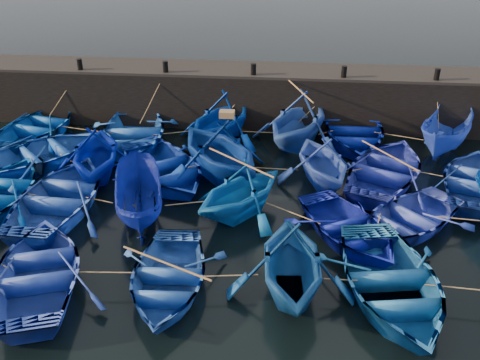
{
  "coord_description": "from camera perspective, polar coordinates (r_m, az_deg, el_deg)",
  "views": [
    {
      "loc": [
        1.59,
        -13.66,
        9.94
      ],
      "look_at": [
        0.0,
        3.2,
        0.7
      ],
      "focal_mm": 40.0,
      "sensor_mm": 36.0,
      "label": 1
    }
  ],
  "objects": [
    {
      "name": "ground",
      "position": [
        16.97,
        -1.03,
        -7.25
      ],
      "size": [
        120.0,
        120.0,
        0.0
      ],
      "primitive_type": "plane",
      "color": "black",
      "rests_on": "ground"
    },
    {
      "name": "wooden_crate",
      "position": [
        19.7,
        -1.39,
        7.05
      ],
      "size": [
        0.55,
        0.38,
        0.24
      ],
      "primitive_type": "cube",
      "color": "olive",
      "rests_on": "boat_9"
    },
    {
      "name": "loose_oars",
      "position": [
        18.72,
        4.68,
        2.29
      ],
      "size": [
        9.27,
        12.18,
        1.62
      ],
      "color": "#99724C",
      "rests_on": "ground"
    },
    {
      "name": "boat_17",
      "position": [
        17.43,
        11.51,
        -4.99
      ],
      "size": [
        4.93,
        5.4,
        0.92
      ],
      "primitive_type": "imported",
      "rotation": [
        0.0,
        0.0,
        0.52
      ],
      "color": "#0B168F",
      "rests_on": "ground"
    },
    {
      "name": "boat_22",
      "position": [
        15.22,
        -7.8,
        -10.23
      ],
      "size": [
        3.4,
        4.59,
        0.92
      ],
      "primitive_type": "imported",
      "rotation": [
        0.0,
        0.0,
        0.05
      ],
      "color": "#1E4998",
      "rests_on": "ground"
    },
    {
      "name": "boat_0",
      "position": [
        25.93,
        -20.66,
        5.45
      ],
      "size": [
        4.61,
        5.76,
        1.07
      ],
      "primitive_type": "imported",
      "rotation": [
        0.0,
        0.0,
        2.94
      ],
      "color": "#053D8F",
      "rests_on": "ground"
    },
    {
      "name": "boat_7",
      "position": [
        21.19,
        -15.09,
        2.93
      ],
      "size": [
        4.46,
        4.89,
        2.21
      ],
      "primitive_type": "imported",
      "rotation": [
        0.0,
        0.0,
        3.36
      ],
      "color": "#0016A2",
      "rests_on": "ground"
    },
    {
      "name": "boat_16",
      "position": [
        18.02,
        0.02,
        -1.06
      ],
      "size": [
        5.01,
        5.1,
        2.03
      ],
      "primitive_type": "imported",
      "rotation": [
        0.0,
        0.0,
        -0.68
      ],
      "color": "blue",
      "rests_on": "ground"
    },
    {
      "name": "boat_21",
      "position": [
        16.22,
        -20.62,
        -9.06
      ],
      "size": [
        4.99,
        5.9,
        1.04
      ],
      "primitive_type": "imported",
      "rotation": [
        0.0,
        0.0,
        3.46
      ],
      "color": "#223C9D",
      "rests_on": "ground"
    },
    {
      "name": "boat_10",
      "position": [
        20.26,
        8.84,
        2.13
      ],
      "size": [
        4.36,
        4.71,
        2.04
      ],
      "primitive_type": "imported",
      "rotation": [
        0.0,
        0.0,
        3.45
      ],
      "color": "blue",
      "rests_on": "ground"
    },
    {
      "name": "boat_1",
      "position": [
        23.8,
        -11.37,
        4.92
      ],
      "size": [
        5.1,
        6.39,
        1.19
      ],
      "primitive_type": "imported",
      "rotation": [
        0.0,
        0.0,
        0.19
      ],
      "color": "blue",
      "rests_on": "ground"
    },
    {
      "name": "boat_24",
      "position": [
        15.32,
        15.8,
        -10.46
      ],
      "size": [
        4.69,
        5.93,
        1.11
      ],
      "primitive_type": "imported",
      "rotation": [
        0.0,
        0.0,
        0.17
      ],
      "color": "#14568F",
      "rests_on": "ground"
    },
    {
      "name": "boat_12",
      "position": [
        21.54,
        23.88,
        0.01
      ],
      "size": [
        4.88,
        5.77,
        1.02
      ],
      "primitive_type": "imported",
      "rotation": [
        0.0,
        0.0,
        2.82
      ],
      "color": "#22449F",
      "rests_on": "ground"
    },
    {
      "name": "boat_15",
      "position": [
        18.31,
        -10.83,
        -1.83
      ],
      "size": [
        2.69,
        4.5,
        1.64
      ],
      "primitive_type": "imported",
      "rotation": [
        0.0,
        0.0,
        3.42
      ],
      "color": "navy",
      "rests_on": "ground"
    },
    {
      "name": "quay_wall",
      "position": [
        25.72,
        1.55,
        8.87
      ],
      "size": [
        26.0,
        2.5,
        2.5
      ],
      "primitive_type": "cube",
      "color": "black",
      "rests_on": "ground"
    },
    {
      "name": "quay_top",
      "position": [
        25.31,
        1.59,
        11.66
      ],
      "size": [
        26.0,
        2.5,
        0.12
      ],
      "primitive_type": "cube",
      "color": "black",
      "rests_on": "quay_wall"
    },
    {
      "name": "bollard_3",
      "position": [
        24.43,
        11.03,
        11.28
      ],
      "size": [
        0.24,
        0.24,
        0.5
      ],
      "primitive_type": "cylinder",
      "color": "black",
      "rests_on": "quay_top"
    },
    {
      "name": "bollard_0",
      "position": [
        26.13,
        -16.72,
        11.74
      ],
      "size": [
        0.24,
        0.24,
        0.5
      ],
      "primitive_type": "cylinder",
      "color": "black",
      "rests_on": "quay_top"
    },
    {
      "name": "boat_18",
      "position": [
        18.42,
        17.47,
        -3.81
      ],
      "size": [
        5.49,
        5.45,
        0.94
      ],
      "primitive_type": "imported",
      "rotation": [
        0.0,
        0.0,
        -0.81
      ],
      "color": "blue",
      "rests_on": "ground"
    },
    {
      "name": "boat_23",
      "position": [
        14.69,
        5.52,
        -8.6
      ],
      "size": [
        3.84,
        4.37,
        2.17
      ],
      "primitive_type": "imported",
      "rotation": [
        0.0,
        0.0,
        0.07
      ],
      "color": "navy",
      "rests_on": "ground"
    },
    {
      "name": "boat_5",
      "position": [
        24.2,
        21.19,
        4.66
      ],
      "size": [
        3.62,
        4.9,
        1.78
      ],
      "primitive_type": "imported",
      "rotation": [
        0.0,
        0.0,
        -0.47
      ],
      "color": "blue",
      "rests_on": "ground"
    },
    {
      "name": "boat_3",
      "position": [
        23.28,
        6.26,
        6.49
      ],
      "size": [
        5.66,
        5.98,
        2.48
      ],
      "primitive_type": "imported",
      "rotation": [
        0.0,
        0.0,
        -0.44
      ],
      "color": "#234998",
      "rests_on": "ground"
    },
    {
      "name": "boat_14",
      "position": [
        19.6,
        -18.57,
        -1.58
      ],
      "size": [
        4.13,
        5.64,
        1.14
      ],
      "primitive_type": "imported",
      "rotation": [
        0.0,
        0.0,
        3.1
      ],
      "color": "#1E439B",
      "rests_on": "ground"
    },
    {
      "name": "boat_9",
      "position": [
        20.29,
        -2.19,
        3.37
      ],
      "size": [
        6.36,
        6.47,
        2.58
      ],
      "primitive_type": "imported",
      "rotation": [
        0.0,
        0.0,
        3.81
      ],
      "color": "navy",
      "rests_on": "ground"
    },
    {
      "name": "boat_8",
      "position": [
        20.74,
        -8.2,
        1.4
      ],
      "size": [
        6.26,
        6.58,
        1.11
      ],
      "primitive_type": "imported",
      "rotation": [
        0.0,
        0.0,
        0.64
      ],
      "color": "#0C2D9B",
      "rests_on": "ground"
    },
    {
      "name": "boat_4",
      "position": [
        24.15,
        12.02,
        5.13
      ],
      "size": [
        3.9,
        5.45,
        1.13
      ],
      "primitive_type": "imported",
      "rotation": [
        0.0,
        0.0,
        0.0
      ],
      "color": "#011173",
      "rests_on": "ground"
    },
    {
      "name": "bollard_4",
      "position": [
        25.14,
        20.28,
        10.54
      ],
      "size": [
        0.24,
        0.24,
        0.5
      ],
      "primitive_type": "cylinder",
      "color": "black",
      "rests_on": "quay_top"
    },
    {
      "name": "boat_11",
      "position": [
        21.12,
        15.42,
        1.14
      ],
      "size": [
        5.7,
        6.48,
        1.12
      ],
      "primitive_type": "imported",
      "rotation": [
        0.0,
        0.0,
        2.72
      ],
      "color": "navy",
      "rests_on": "ground"
    },
    {
      "name": "boat_2",
      "position": [
        23.49,
        -2.05,
        6.65
      ],
      "size": [
        5.31,
        5.6,
        2.32
      ],
      "primitive_type": "imported",
      "rotation": [
        0.0,
        0.0,
        -0.44
      ],
      "color": "navy",
      "rests_on": "ground"
    },
    {
      "name": "bollard_2",
      "position": [
        24.36,
        1.45,
        11.74
      ],
      "size": [
        0.24,
        0.24,
        0.5
      ],
      "primitive_type": "cylinder",
      "color": "black",
      "rests_on": "quay_top"
    },
    {
      "name": "mooring_ropes",
      "position": [
        20.71,
        0.0,
        2.65
      ],
      "size": [
        17.95,
        11.96,
        2.1
      ],
      "color": "tan",
      "rests_on": "ground"
    },
    {
      "name": "boat_6",
      "position": [
        23.05,
        -20.68,
        2.68
      ],
      "size": [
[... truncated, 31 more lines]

